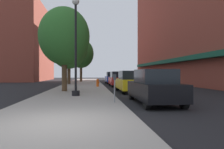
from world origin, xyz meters
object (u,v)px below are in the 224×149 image
object	(u,v)px
tree_far	(81,54)
car_yellow	(130,82)
lamppost	(76,45)
fire_hydrant	(98,83)
tree_near	(69,47)
car_red	(118,79)
car_black	(154,87)
parking_meter_near	(115,85)
car_blue	(112,78)
tree_mid	(64,36)

from	to	relation	value
tree_far	car_yellow	distance (m)	19.05
lamppost	fire_hydrant	world-z (taller)	lamppost
tree_near	tree_far	xyz separation A→B (m)	(1.18, 7.37, -0.08)
lamppost	car_red	size ratio (longest dim) A/B	1.37
tree_far	car_black	distance (m)	24.92
car_black	fire_hydrant	bearing A→B (deg)	100.65
lamppost	car_yellow	bearing A→B (deg)	39.39
fire_hydrant	car_yellow	size ratio (longest dim) A/B	0.18
lamppost	parking_meter_near	size ratio (longest dim) A/B	4.50
parking_meter_near	car_blue	size ratio (longest dim) A/B	0.30
lamppost	tree_far	size ratio (longest dim) A/B	0.85
parking_meter_near	tree_mid	distance (m)	7.92
tree_far	tree_near	bearing A→B (deg)	-99.10
fire_hydrant	car_yellow	distance (m)	5.65
fire_hydrant	tree_far	xyz separation A→B (m)	(-2.26, 12.95, 4.14)
lamppost	car_yellow	xyz separation A→B (m)	(3.95, 3.24, -2.39)
fire_hydrant	tree_near	bearing A→B (deg)	121.68
tree_far	car_red	size ratio (longest dim) A/B	1.61
tree_near	tree_mid	distance (m)	10.56
lamppost	tree_near	xyz separation A→B (m)	(-1.84, 13.95, 1.54)
parking_meter_near	fire_hydrant	bearing A→B (deg)	91.97
lamppost	car_black	bearing A→B (deg)	-35.99
tree_near	tree_far	bearing A→B (deg)	80.90
tree_mid	car_yellow	bearing A→B (deg)	-2.11
fire_hydrant	parking_meter_near	size ratio (longest dim) A/B	0.60
tree_far	car_red	world-z (taller)	tree_far
car_yellow	car_red	distance (m)	7.00
car_yellow	car_blue	size ratio (longest dim) A/B	1.00
tree_mid	tree_near	bearing A→B (deg)	94.04
tree_near	parking_meter_near	bearing A→B (deg)	-77.30
tree_near	car_black	world-z (taller)	tree_near
tree_far	car_yellow	xyz separation A→B (m)	(4.60, -18.08, -3.85)
car_red	car_blue	size ratio (longest dim) A/B	1.00
tree_mid	car_blue	xyz separation A→B (m)	(5.04, 13.18, -3.47)
parking_meter_near	car_black	size ratio (longest dim) A/B	0.30
car_black	car_red	xyz separation A→B (m)	(0.00, 13.10, 0.00)
car_blue	tree_far	bearing A→B (deg)	133.18
tree_near	car_yellow	distance (m)	12.79
tree_far	car_blue	bearing A→B (deg)	-45.67
lamppost	car_black	world-z (taller)	lamppost
tree_far	car_blue	distance (m)	7.63
fire_hydrant	car_black	world-z (taller)	car_black
car_black	car_blue	size ratio (longest dim) A/B	1.00
car_yellow	tree_far	bearing A→B (deg)	102.59
tree_near	car_black	bearing A→B (deg)	-71.02
tree_mid	car_blue	bearing A→B (deg)	69.07
tree_near	tree_mid	xyz separation A→B (m)	(0.74, -10.52, -0.47)
fire_hydrant	car_red	world-z (taller)	car_red
lamppost	car_yellow	distance (m)	5.64
fire_hydrant	tree_far	size ratio (longest dim) A/B	0.11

